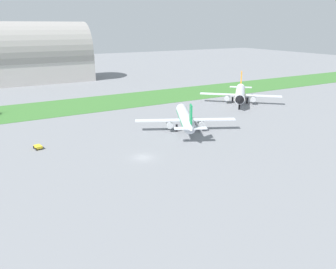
{
  "coord_description": "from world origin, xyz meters",
  "views": [
    {
      "loc": [
        -32.72,
        -68.51,
        29.74
      ],
      "look_at": [
        9.27,
        4.35,
        3.0
      ],
      "focal_mm": 36.91,
      "sensor_mm": 36.0,
      "label": 1
    }
  ],
  "objects": [
    {
      "name": "ground_plane",
      "position": [
        0.0,
        0.0,
        0.0
      ],
      "size": [
        600.0,
        600.0,
        0.0
      ],
      "primitive_type": "plane",
      "color": "gray"
    },
    {
      "name": "airplane_parked_jet_far",
      "position": [
        58.85,
        33.47,
        4.03
      ],
      "size": [
        24.95,
        25.73,
        11.18
      ],
      "rotation": [
        0.0,
        0.0,
        3.98
      ],
      "color": "silver",
      "rests_on": "ground_plane"
    },
    {
      "name": "grass_taxiway_strip",
      "position": [
        0.0,
        61.77,
        0.04
      ],
      "size": [
        360.0,
        28.0,
        0.08
      ],
      "primitive_type": "cube",
      "color": "#3D7533",
      "rests_on": "ground_plane"
    },
    {
      "name": "airplane_midfield_jet",
      "position": [
        20.36,
        13.38,
        3.75
      ],
      "size": [
        27.3,
        27.2,
        10.4
      ],
      "rotation": [
        0.0,
        0.0,
        1.11
      ],
      "color": "silver",
      "rests_on": "ground_plane"
    },
    {
      "name": "baggage_cart_near_gate",
      "position": [
        -20.29,
        18.46,
        0.57
      ],
      "size": [
        2.09,
        2.62,
        0.9
      ],
      "rotation": [
        0.0,
        0.0,
        1.72
      ],
      "color": "yellow",
      "rests_on": "ground_plane"
    },
    {
      "name": "hangar_distant",
      "position": [
        -3.72,
        131.53,
        13.89
      ],
      "size": [
        64.44,
        29.17,
        31.54
      ],
      "color": "#BCB7B2",
      "rests_on": "ground_plane"
    }
  ]
}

